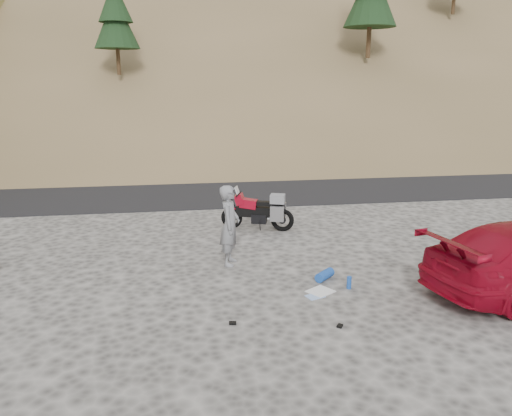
# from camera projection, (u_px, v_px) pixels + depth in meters

# --- Properties ---
(ground) EXTENTS (140.00, 140.00, 0.00)m
(ground) POSITION_uv_depth(u_px,v_px,m) (254.00, 273.00, 10.56)
(ground) COLOR #43413E
(ground) RESTS_ON ground
(road) EXTENTS (120.00, 7.00, 0.05)m
(road) POSITION_uv_depth(u_px,v_px,m) (219.00, 186.00, 19.17)
(road) COLOR black
(road) RESTS_ON ground
(hillside) EXTENTS (120.00, 73.00, 46.72)m
(hillside) POSITION_uv_depth(u_px,v_px,m) (189.00, 2.00, 46.92)
(hillside) COLOR brown
(hillside) RESTS_ON ground
(motorcycle) EXTENTS (1.95, 0.95, 1.20)m
(motorcycle) POSITION_uv_depth(u_px,v_px,m) (260.00, 211.00, 13.51)
(motorcycle) COLOR black
(motorcycle) RESTS_ON ground
(man) EXTENTS (0.59, 0.74, 1.78)m
(man) POSITION_uv_depth(u_px,v_px,m) (230.00, 264.00, 11.11)
(man) COLOR gray
(man) RESTS_ON ground
(gear_white_cloth) EXTENTS (0.61, 0.60, 0.02)m
(gear_white_cloth) POSITION_uv_depth(u_px,v_px,m) (320.00, 291.00, 9.63)
(gear_white_cloth) COLOR white
(gear_white_cloth) RESTS_ON ground
(gear_blue_mat) EXTENTS (0.48, 0.47, 0.19)m
(gear_blue_mat) POSITION_uv_depth(u_px,v_px,m) (325.00, 275.00, 10.21)
(gear_blue_mat) COLOR #1C4BA8
(gear_blue_mat) RESTS_ON ground
(gear_bottle) EXTENTS (0.09, 0.09, 0.25)m
(gear_bottle) POSITION_uv_depth(u_px,v_px,m) (349.00, 283.00, 9.76)
(gear_bottle) COLOR #1C4BA8
(gear_bottle) RESTS_ON ground
(gear_funnel) EXTENTS (0.18, 0.18, 0.19)m
(gear_funnel) POSITION_uv_depth(u_px,v_px,m) (426.00, 280.00, 9.97)
(gear_funnel) COLOR red
(gear_funnel) RESTS_ON ground
(gear_glove_a) EXTENTS (0.13, 0.10, 0.04)m
(gear_glove_a) POSITION_uv_depth(u_px,v_px,m) (233.00, 323.00, 8.36)
(gear_glove_a) COLOR black
(gear_glove_a) RESTS_ON ground
(gear_glove_b) EXTENTS (0.13, 0.14, 0.04)m
(gear_glove_b) POSITION_uv_depth(u_px,v_px,m) (340.00, 326.00, 8.26)
(gear_glove_b) COLOR black
(gear_glove_b) RESTS_ON ground
(gear_blue_cloth) EXTENTS (0.39, 0.34, 0.01)m
(gear_blue_cloth) POSITION_uv_depth(u_px,v_px,m) (315.00, 296.00, 9.42)
(gear_blue_cloth) COLOR #99B7EC
(gear_blue_cloth) RESTS_ON ground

